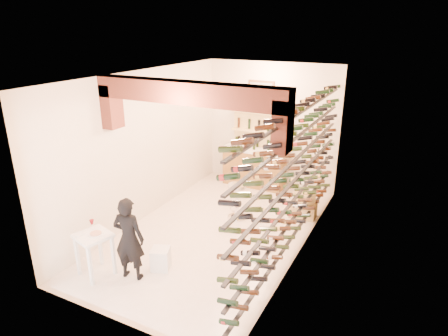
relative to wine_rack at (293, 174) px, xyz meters
name	(u,v)px	position (x,y,z in m)	size (l,w,h in m)	color
ground	(217,231)	(-1.53, 0.00, -1.55)	(6.00, 6.00, 0.00)	silver
room_shell	(210,129)	(-1.53, -0.26, 0.70)	(3.52, 6.02, 3.21)	silver
wine_rack	(293,174)	(0.00, 0.00, 0.00)	(0.32, 5.70, 2.56)	black
back_counter	(254,166)	(-1.83, 2.65, -1.02)	(1.70, 0.62, 1.29)	olive
back_shelving	(258,141)	(-1.83, 2.89, -0.38)	(1.40, 0.31, 2.73)	#E4C780
tasting_table	(94,242)	(-2.67, -2.26, -0.92)	(0.66, 0.66, 0.93)	white
white_stool	(161,259)	(-1.79, -1.63, -1.35)	(0.31, 0.31, 0.39)	white
person	(129,239)	(-2.09, -2.05, -0.81)	(0.54, 0.35, 1.47)	black
chrome_barstool	(237,199)	(-1.42, 0.70, -1.08)	(0.42, 0.42, 0.81)	silver
crate_lower	(303,210)	(-0.13, 1.43, -1.38)	(0.56, 0.39, 0.33)	tan
crate_upper	(304,198)	(-0.13, 1.43, -1.09)	(0.42, 0.29, 0.24)	tan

